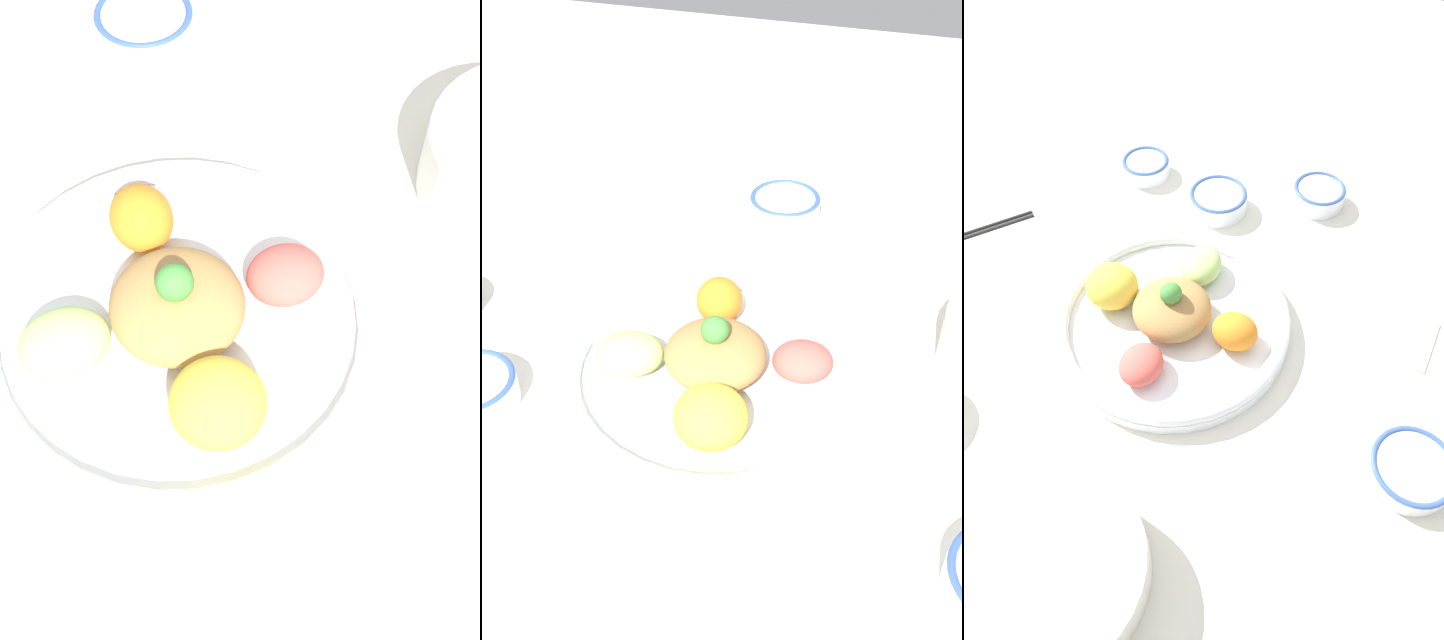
% 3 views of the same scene
% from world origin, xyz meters
% --- Properties ---
extents(ground_plane, '(2.40, 2.40, 0.00)m').
position_xyz_m(ground_plane, '(0.00, 0.00, 0.00)').
color(ground_plane, silver).
extents(salad_platter, '(0.33, 0.33, 0.10)m').
position_xyz_m(salad_platter, '(0.03, 0.02, 0.02)').
color(salad_platter, white).
rests_on(salad_platter, ground_plane).
extents(sauce_bowl_red, '(0.10, 0.10, 0.03)m').
position_xyz_m(sauce_bowl_red, '(0.03, 0.38, 0.02)').
color(sauce_bowl_red, white).
rests_on(sauce_bowl_red, ground_plane).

